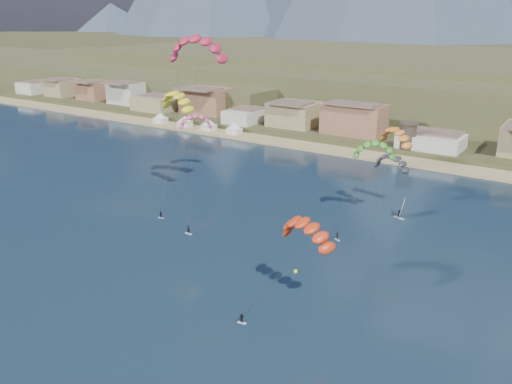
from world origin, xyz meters
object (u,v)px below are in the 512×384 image
buoy (296,271)px  kitesurfer_green (374,148)px  watchtower (408,135)px  kitesurfer_yellow (177,98)px  kitesurfer_orange (307,227)px  kitesurfer_red (197,44)px  windsurfer (400,212)px

buoy → kitesurfer_green: bearing=86.6°
watchtower → kitesurfer_yellow: 82.46m
kitesurfer_orange → kitesurfer_green: kitesurfer_green is taller
kitesurfer_green → buoy: size_ratio=28.21×
kitesurfer_red → kitesurfer_yellow: bearing=-169.1°
watchtower → kitesurfer_red: kitesurfer_red is taller
kitesurfer_green → windsurfer: bearing=44.4°
kitesurfer_green → buoy: (-1.84, -30.59, -16.81)m
kitesurfer_red → kitesurfer_orange: 56.67m
kitesurfer_red → windsurfer: (43.64, 16.86, -36.13)m
watchtower → kitesurfer_yellow: kitesurfer_yellow is taller
kitesurfer_yellow → kitesurfer_green: 46.68m
watchtower → kitesurfer_green: bearing=-79.4°
kitesurfer_red → kitesurfer_orange: (43.10, -27.87, -24.02)m
kitesurfer_red → kitesurfer_yellow: 13.56m
watchtower → kitesurfer_yellow: size_ratio=0.30×
kitesurfer_yellow → kitesurfer_orange: kitesurfer_yellow is taller
kitesurfer_orange → kitesurfer_green: 39.96m
windsurfer → buoy: bearing=-101.3°
kitesurfer_yellow → buoy: (42.25, -17.81, -25.28)m
kitesurfer_red → kitesurfer_green: size_ratio=2.00×
kitesurfer_yellow → windsurfer: (49.39, 17.97, -23.90)m
kitesurfer_red → kitesurfer_yellow: (-5.75, -1.11, -12.23)m
kitesurfer_green → windsurfer: size_ratio=4.47×
kitesurfer_red → windsurfer: bearing=21.1°
kitesurfer_red → kitesurfer_green: bearing=16.9°
kitesurfer_yellow → kitesurfer_orange: bearing=-28.7°
kitesurfer_orange → buoy: (-6.60, 8.95, -13.49)m
kitesurfer_yellow → kitesurfer_green: size_ratio=1.36×
kitesurfer_orange → kitesurfer_red: bearing=147.1°
kitesurfer_yellow → buoy: bearing=-22.9°
kitesurfer_red → buoy: (36.50, -18.92, -37.51)m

